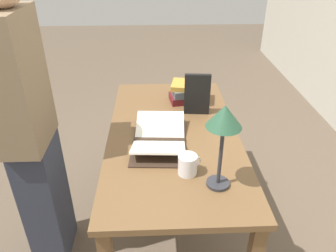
{
  "coord_description": "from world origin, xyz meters",
  "views": [
    {
      "loc": [
        1.68,
        -0.1,
        1.8
      ],
      "look_at": [
        0.06,
        -0.03,
        0.85
      ],
      "focal_mm": 35.0,
      "sensor_mm": 36.0,
      "label": 1
    }
  ],
  "objects_px": {
    "open_book": "(159,138)",
    "person_reader": "(31,136)",
    "book_stack_tall": "(189,92)",
    "book_standing_upright": "(197,94)",
    "coffee_mug": "(188,165)",
    "reading_lamp": "(224,123)"
  },
  "relations": [
    {
      "from": "reading_lamp",
      "to": "person_reader",
      "type": "xyz_separation_m",
      "value": [
        -0.32,
        -0.96,
        -0.24
      ]
    },
    {
      "from": "book_stack_tall",
      "to": "reading_lamp",
      "type": "xyz_separation_m",
      "value": [
        0.92,
        0.05,
        0.27
      ]
    },
    {
      "from": "book_standing_upright",
      "to": "open_book",
      "type": "bearing_deg",
      "value": -32.08
    },
    {
      "from": "open_book",
      "to": "reading_lamp",
      "type": "relative_size",
      "value": 1.23
    },
    {
      "from": "reading_lamp",
      "to": "person_reader",
      "type": "height_order",
      "value": "person_reader"
    },
    {
      "from": "coffee_mug",
      "to": "person_reader",
      "type": "distance_m",
      "value": 0.86
    },
    {
      "from": "open_book",
      "to": "coffee_mug",
      "type": "distance_m",
      "value": 0.33
    },
    {
      "from": "book_stack_tall",
      "to": "book_standing_upright",
      "type": "relative_size",
      "value": 1.01
    },
    {
      "from": "book_stack_tall",
      "to": "book_standing_upright",
      "type": "xyz_separation_m",
      "value": [
        0.19,
        0.04,
        0.07
      ]
    },
    {
      "from": "book_stack_tall",
      "to": "reading_lamp",
      "type": "height_order",
      "value": "reading_lamp"
    },
    {
      "from": "coffee_mug",
      "to": "person_reader",
      "type": "height_order",
      "value": "person_reader"
    },
    {
      "from": "book_standing_upright",
      "to": "reading_lamp",
      "type": "relative_size",
      "value": 0.65
    },
    {
      "from": "open_book",
      "to": "book_standing_upright",
      "type": "height_order",
      "value": "book_standing_upright"
    },
    {
      "from": "open_book",
      "to": "book_stack_tall",
      "type": "distance_m",
      "value": 0.57
    },
    {
      "from": "book_stack_tall",
      "to": "book_standing_upright",
      "type": "height_order",
      "value": "book_standing_upright"
    },
    {
      "from": "coffee_mug",
      "to": "book_stack_tall",
      "type": "bearing_deg",
      "value": 174.22
    },
    {
      "from": "coffee_mug",
      "to": "person_reader",
      "type": "relative_size",
      "value": 0.07
    },
    {
      "from": "person_reader",
      "to": "open_book",
      "type": "bearing_deg",
      "value": -84.02
    },
    {
      "from": "reading_lamp",
      "to": "coffee_mug",
      "type": "height_order",
      "value": "reading_lamp"
    },
    {
      "from": "open_book",
      "to": "person_reader",
      "type": "xyz_separation_m",
      "value": [
        0.07,
        -0.69,
        0.08
      ]
    },
    {
      "from": "person_reader",
      "to": "coffee_mug",
      "type": "bearing_deg",
      "value": -105.18
    },
    {
      "from": "book_standing_upright",
      "to": "person_reader",
      "type": "height_order",
      "value": "person_reader"
    }
  ]
}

